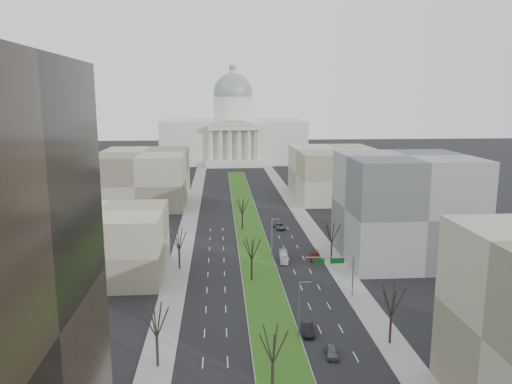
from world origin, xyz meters
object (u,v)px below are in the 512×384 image
car_grey_near (332,351)px  box_van (284,257)px  car_grey_far (280,226)px  car_black (308,328)px  car_red (315,256)px

car_grey_near → box_van: size_ratio=0.59×
car_grey_far → box_van: box_van is taller
car_black → box_van: bearing=94.5°
car_grey_near → car_black: size_ratio=0.86×
car_grey_near → box_van: 42.83m
car_grey_far → box_van: (-2.51, -28.08, 0.25)m
car_red → box_van: (-7.38, -0.45, 0.22)m
car_grey_near → car_grey_far: (1.02, 70.89, 0.04)m
car_red → box_van: bearing=-168.0°
car_red → car_grey_far: size_ratio=1.00×
car_red → car_black: bearing=-94.2°
car_grey_near → car_red: size_ratio=0.78×
car_grey_near → car_black: (-2.21, 7.15, 0.09)m
car_black → car_red: bearing=83.0°
car_grey_far → car_red: bearing=-87.2°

